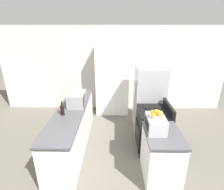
% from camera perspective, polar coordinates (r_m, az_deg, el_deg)
% --- Properties ---
extents(wall_back, '(7.00, 0.06, 2.60)m').
position_cam_1_polar(wall_back, '(5.52, 0.25, 8.29)').
color(wall_back, silver).
rests_on(wall_back, ground_plane).
extents(counter_left, '(0.60, 2.59, 0.90)m').
position_cam_1_polar(counter_left, '(4.06, -12.75, -10.49)').
color(counter_left, silver).
rests_on(counter_left, ground_plane).
extents(counter_right, '(0.60, 0.83, 0.90)m').
position_cam_1_polar(counter_right, '(3.34, 15.64, -18.65)').
color(counter_right, silver).
rests_on(counter_right, ground_plane).
extents(pantry_cabinet, '(0.97, 0.58, 2.12)m').
position_cam_1_polar(pantry_cabinet, '(5.26, 0.11, 4.98)').
color(pantry_cabinet, white).
rests_on(pantry_cabinet, ground_plane).
extents(stove, '(0.66, 0.78, 1.06)m').
position_cam_1_polar(stove, '(3.98, 13.11, -10.86)').
color(stove, black).
rests_on(stove, ground_plane).
extents(refrigerator, '(0.73, 0.74, 1.66)m').
position_cam_1_polar(refrigerator, '(4.51, 11.89, -1.42)').
color(refrigerator, '#A3A3A8').
rests_on(refrigerator, ground_plane).
extents(microwave, '(0.36, 0.53, 0.29)m').
position_cam_1_polar(microwave, '(3.97, -11.35, -1.26)').
color(microwave, '#939399').
rests_on(microwave, counter_left).
extents(wine_bottle, '(0.07, 0.07, 0.29)m').
position_cam_1_polar(wine_bottle, '(3.61, -15.91, -4.74)').
color(wine_bottle, black).
rests_on(wine_bottle, counter_left).
extents(toaster_oven, '(0.31, 0.45, 0.25)m').
position_cam_1_polar(toaster_oven, '(3.06, 14.04, -9.07)').
color(toaster_oven, '#B2B2B7').
rests_on(toaster_oven, counter_right).
extents(fruit_bowl, '(0.23, 0.23, 0.14)m').
position_cam_1_polar(fruit_bowl, '(2.97, 14.16, -6.23)').
color(fruit_bowl, '#B2A893').
rests_on(fruit_bowl, toaster_oven).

